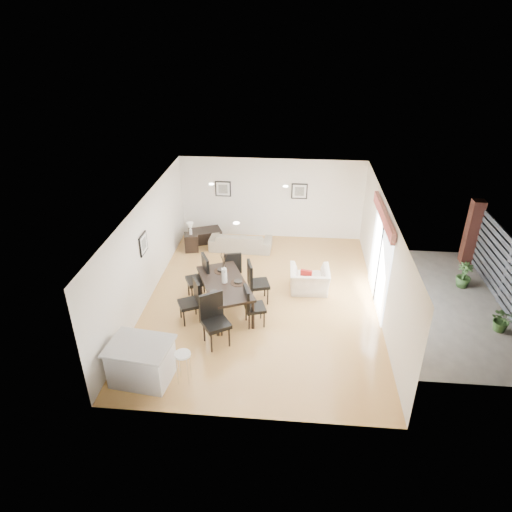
# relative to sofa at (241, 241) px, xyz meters

# --- Properties ---
(ground) EXTENTS (8.00, 8.00, 0.00)m
(ground) POSITION_rel_sofa_xyz_m (0.91, -2.92, -0.29)
(ground) COLOR tan
(ground) RESTS_ON ground
(wall_back) EXTENTS (6.00, 0.04, 2.70)m
(wall_back) POSITION_rel_sofa_xyz_m (0.91, 1.08, 1.06)
(wall_back) COLOR white
(wall_back) RESTS_ON ground
(wall_front) EXTENTS (6.00, 0.04, 2.70)m
(wall_front) POSITION_rel_sofa_xyz_m (0.91, -6.92, 1.06)
(wall_front) COLOR white
(wall_front) RESTS_ON ground
(wall_left) EXTENTS (0.04, 8.00, 2.70)m
(wall_left) POSITION_rel_sofa_xyz_m (-2.09, -2.92, 1.06)
(wall_left) COLOR white
(wall_left) RESTS_ON ground
(wall_right) EXTENTS (0.04, 8.00, 2.70)m
(wall_right) POSITION_rel_sofa_xyz_m (3.91, -2.92, 1.06)
(wall_right) COLOR white
(wall_right) RESTS_ON ground
(ceiling) EXTENTS (6.00, 8.00, 0.02)m
(ceiling) POSITION_rel_sofa_xyz_m (0.91, -2.92, 2.41)
(ceiling) COLOR white
(ceiling) RESTS_ON wall_back
(sofa) EXTENTS (1.99, 0.84, 0.58)m
(sofa) POSITION_rel_sofa_xyz_m (0.00, 0.00, 0.00)
(sofa) COLOR #9F9781
(sofa) RESTS_ON ground
(armchair) EXTENTS (1.09, 0.96, 0.69)m
(armchair) POSITION_rel_sofa_xyz_m (2.16, -2.33, 0.06)
(armchair) COLOR white
(armchair) RESTS_ON ground
(courtyard_plant_a) EXTENTS (0.63, 0.57, 0.62)m
(courtyard_plant_a) POSITION_rel_sofa_xyz_m (6.72, -3.68, 0.02)
(courtyard_plant_a) COLOR #345424
(courtyard_plant_a) RESTS_ON ground
(courtyard_plant_b) EXTENTS (0.47, 0.47, 0.72)m
(courtyard_plant_b) POSITION_rel_sofa_xyz_m (6.42, -1.71, 0.07)
(courtyard_plant_b) COLOR #345424
(courtyard_plant_b) RESTS_ON ground
(dining_table) EXTENTS (1.73, 2.25, 0.84)m
(dining_table) POSITION_rel_sofa_xyz_m (0.02, -3.45, 0.47)
(dining_table) COLOR black
(dining_table) RESTS_ON ground
(dining_chair_wnear) EXTENTS (0.66, 0.66, 1.10)m
(dining_chair_wnear) POSITION_rel_sofa_xyz_m (-0.70, -3.91, 0.32)
(dining_chair_wnear) COLOR black
(dining_chair_wnear) RESTS_ON ground
(dining_chair_wfar) EXTENTS (0.73, 0.73, 1.21)m
(dining_chair_wfar) POSITION_rel_sofa_xyz_m (-0.69, -2.90, 0.39)
(dining_chair_wfar) COLOR black
(dining_chair_wfar) RESTS_ON ground
(dining_chair_enear) EXTENTS (0.59, 0.59, 1.05)m
(dining_chair_enear) POSITION_rel_sofa_xyz_m (0.74, -3.98, 0.30)
(dining_chair_enear) COLOR black
(dining_chair_enear) RESTS_ON ground
(dining_chair_efar) EXTENTS (0.64, 0.64, 1.16)m
(dining_chair_efar) POSITION_rel_sofa_xyz_m (0.73, -2.97, 0.36)
(dining_chair_efar) COLOR black
(dining_chair_efar) RESTS_ON ground
(dining_chair_head) EXTENTS (0.77, 0.77, 1.24)m
(dining_chair_head) POSITION_rel_sofa_xyz_m (-0.04, -4.70, 0.41)
(dining_chair_head) COLOR black
(dining_chair_head) RESTS_ON ground
(dining_chair_foot) EXTENTS (0.57, 0.57, 1.05)m
(dining_chair_foot) POSITION_rel_sofa_xyz_m (0.04, -2.19, 0.30)
(dining_chair_foot) COLOR black
(dining_chair_foot) RESTS_ON ground
(vase) EXTENTS (0.89, 1.46, 0.82)m
(vase) POSITION_rel_sofa_xyz_m (0.02, -3.45, 0.92)
(vase) COLOR white
(vase) RESTS_ON dining_table
(coffee_table) EXTENTS (1.18, 0.96, 0.41)m
(coffee_table) POSITION_rel_sofa_xyz_m (-1.24, 0.48, -0.08)
(coffee_table) COLOR black
(coffee_table) RESTS_ON ground
(side_table) EXTENTS (0.51, 0.51, 0.57)m
(side_table) POSITION_rel_sofa_xyz_m (-1.56, -0.23, -0.00)
(side_table) COLOR black
(side_table) RESTS_ON ground
(table_lamp) EXTENTS (0.21, 0.21, 0.40)m
(table_lamp) POSITION_rel_sofa_xyz_m (-1.56, -0.23, 0.54)
(table_lamp) COLOR white
(table_lamp) RESTS_ON side_table
(cushion) EXTENTS (0.32, 0.16, 0.30)m
(cushion) POSITION_rel_sofa_xyz_m (2.06, -2.43, 0.26)
(cushion) COLOR maroon
(cushion) RESTS_ON armchair
(kitchen_island) EXTENTS (1.37, 1.12, 0.89)m
(kitchen_island) POSITION_rel_sofa_xyz_m (-1.32, -6.05, 0.16)
(kitchen_island) COLOR silver
(kitchen_island) RESTS_ON ground
(bar_stool) EXTENTS (0.33, 0.33, 0.73)m
(bar_stool) POSITION_rel_sofa_xyz_m (-0.44, -6.05, 0.34)
(bar_stool) COLOR white
(bar_stool) RESTS_ON ground
(framed_print_back_left) EXTENTS (0.52, 0.04, 0.52)m
(framed_print_back_left) POSITION_rel_sofa_xyz_m (-0.69, 1.05, 1.36)
(framed_print_back_left) COLOR black
(framed_print_back_left) RESTS_ON wall_back
(framed_print_back_right) EXTENTS (0.52, 0.04, 0.52)m
(framed_print_back_right) POSITION_rel_sofa_xyz_m (1.81, 1.05, 1.36)
(framed_print_back_right) COLOR black
(framed_print_back_right) RESTS_ON wall_back
(framed_print_left_wall) EXTENTS (0.04, 0.52, 0.52)m
(framed_print_left_wall) POSITION_rel_sofa_xyz_m (-2.06, -3.12, 1.36)
(framed_print_left_wall) COLOR black
(framed_print_left_wall) RESTS_ON wall_left
(sliding_door) EXTENTS (0.12, 2.70, 2.57)m
(sliding_door) POSITION_rel_sofa_xyz_m (3.87, -2.62, 1.38)
(sliding_door) COLOR white
(sliding_door) RESTS_ON wall_right
(courtyard) EXTENTS (6.00, 6.00, 2.00)m
(courtyard) POSITION_rel_sofa_xyz_m (7.08, -2.05, 0.64)
(courtyard) COLOR gray
(courtyard) RESTS_ON ground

